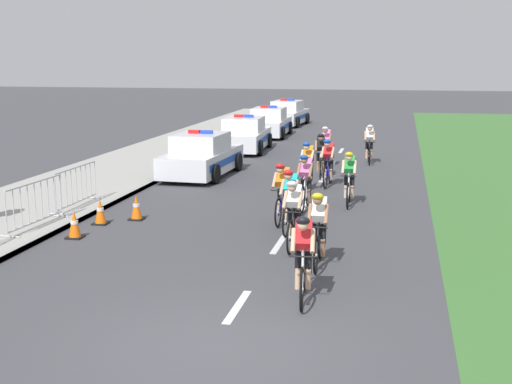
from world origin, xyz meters
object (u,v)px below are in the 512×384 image
Objects in this scene: cyclist_fifth at (282,192)px; traffic_cone_far at (74,225)px; cyclist_lead at (303,256)px; cyclist_twelfth at (326,146)px; crowd_barrier_middle at (35,205)px; cyclist_fourth at (290,199)px; cyclist_tenth at (321,154)px; traffic_cone_mid at (136,208)px; cyclist_second at (318,227)px; police_car_nearest at (202,156)px; traffic_cone_near at (100,212)px; cyclist_eleventh at (369,143)px; police_car_second at (244,135)px; police_car_furthest at (288,114)px; police_car_third at (269,123)px; crowd_barrier_rear at (76,187)px; cyclist_eighth at (328,162)px; cyclist_seventh at (349,177)px; cyclist_sixth at (305,181)px; cyclist_ninth at (308,165)px; cyclist_third at (294,213)px.

traffic_cone_far is (-4.36, -2.44, -0.48)m from cyclist_fifth.
cyclist_twelfth is (-1.20, 14.85, 0.00)m from cyclist_lead.
cyclist_fifth is at bearing 20.38° from crowd_barrier_middle.
cyclist_fourth reaches higher than crowd_barrier_middle.
cyclist_tenth is 8.27m from traffic_cone_mid.
police_car_nearest is at bearing 117.80° from cyclist_second.
cyclist_eleventh is at bearing 62.37° from traffic_cone_near.
police_car_nearest and police_car_second have the same top height.
police_car_furthest is 7.06× the size of traffic_cone_mid.
police_car_third reaches higher than cyclist_eleventh.
police_car_furthest reaches higher than crowd_barrier_rear.
cyclist_lead reaches higher than traffic_cone_far.
crowd_barrier_middle is (-6.11, -7.31, -0.14)m from cyclist_eighth.
crowd_barrier_rear is at bearing 139.90° from cyclist_lead.
cyclist_tenth is at bearing 8.31° from police_car_nearest.
police_car_third reaches higher than cyclist_tenth.
crowd_barrier_rear is 2.97m from traffic_cone_far.
cyclist_seventh is at bearing 31.10° from traffic_cone_near.
crowd_barrier_rear is (-6.87, 5.79, -0.14)m from cyclist_lead.
traffic_cone_far is at bearing 169.26° from cyclist_second.
police_car_furthest reaches higher than traffic_cone_far.
cyclist_second reaches higher than traffic_cone_far.
cyclist_sixth is 1.36m from cyclist_seventh.
cyclist_ninth is 4.90m from cyclist_twelfth.
cyclist_lead is 4.74m from cyclist_fourth.
cyclist_tenth reaches higher than traffic_cone_near.
police_car_nearest reaches higher than cyclist_third.
cyclist_fifth is 1.00× the size of cyclist_seventh.
police_car_second is (-3.92, 8.58, -0.11)m from cyclist_ninth.
cyclist_eighth is 1.00× the size of cyclist_twelfth.
cyclist_twelfth reaches higher than traffic_cone_mid.
cyclist_eighth is at bearing 83.64° from cyclist_fifth.
cyclist_eleventh reaches higher than crowd_barrier_rear.
police_car_furthest is 1.94× the size of crowd_barrier_rear.
cyclist_third is 1.00× the size of cyclist_tenth.
cyclist_ninth is 7.01m from crowd_barrier_rear.
cyclist_fifth is at bearing -102.07° from cyclist_sixth.
cyclist_twelfth is 0.74× the size of crowd_barrier_middle.
cyclist_twelfth is (-0.08, 2.41, 0.00)m from cyclist_tenth.
cyclist_second is at bearing -79.53° from cyclist_sixth.
traffic_cone_near is at bearing -93.66° from police_car_nearest.
crowd_barrier_middle is (-5.68, -8.95, -0.14)m from cyclist_tenth.
police_car_nearest is at bearing 86.34° from traffic_cone_near.
cyclist_seventh is at bearing 59.19° from cyclist_fifth.
traffic_cone_mid is at bearing 133.98° from cyclist_lead.
cyclist_third is 15.95m from police_car_second.
cyclist_eighth is 0.39× the size of police_car_third.
police_car_nearest is (-5.33, 3.87, -0.11)m from cyclist_seventh.
police_car_second reaches higher than cyclist_ninth.
police_car_third reaches higher than crowd_barrier_rear.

